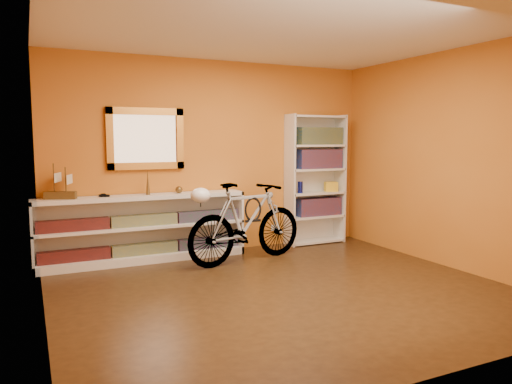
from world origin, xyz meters
name	(u,v)px	position (x,y,z in m)	size (l,w,h in m)	color
floor	(285,291)	(0.00, 0.00, -0.01)	(4.50, 4.00, 0.01)	black
ceiling	(287,29)	(0.00, 0.00, 2.60)	(4.50, 4.00, 0.01)	silver
back_wall	(215,157)	(0.00, 2.00, 1.30)	(4.50, 0.01, 2.60)	#BA651B
left_wall	(38,170)	(-2.25, 0.00, 1.30)	(0.01, 4.00, 2.60)	#BA651B
right_wall	(452,160)	(2.25, 0.00, 1.30)	(0.01, 4.00, 2.60)	#BA651B
gilt_mirror	(146,139)	(-0.95, 1.97, 1.55)	(0.98, 0.06, 0.78)	brown
wall_socket	(274,228)	(0.90, 1.99, 0.25)	(0.09, 0.01, 0.09)	silver
console_unit	(144,228)	(-1.03, 1.81, 0.42)	(2.60, 0.35, 0.85)	silver
cd_row_lower	(145,249)	(-1.03, 1.79, 0.17)	(2.50, 0.13, 0.14)	black
cd_row_upper	(144,220)	(-1.03, 1.79, 0.54)	(2.50, 0.13, 0.14)	navy
model_ship	(60,181)	(-1.99, 1.81, 1.06)	(0.35, 0.13, 0.42)	#422D12
toy_car	(104,197)	(-1.50, 1.81, 0.85)	(0.00, 0.00, 0.00)	black
bronze_ornament	(148,183)	(-0.97, 1.81, 1.00)	(0.05, 0.05, 0.31)	brown
decorative_orb	(179,190)	(-0.57, 1.81, 0.90)	(0.09, 0.09, 0.09)	brown
bookcase	(315,180)	(1.51, 1.84, 0.95)	(0.90, 0.30, 1.90)	silver
book_row_a	(318,206)	(1.56, 1.84, 0.55)	(0.70, 0.22, 0.26)	maroon
book_row_b	(319,159)	(1.56, 1.84, 1.25)	(0.70, 0.22, 0.28)	maroon
book_row_c	(319,136)	(1.56, 1.84, 1.59)	(0.70, 0.22, 0.25)	navy
travel_mug	(300,187)	(1.24, 1.82, 0.85)	(0.07, 0.07, 0.17)	#151F96
red_tin	(303,139)	(1.31, 1.87, 1.55)	(0.14, 0.14, 0.17)	maroon
yellow_bag	(331,187)	(1.76, 1.80, 0.84)	(0.18, 0.12, 0.14)	yellow
bicycle	(247,222)	(0.13, 1.25, 0.51)	(1.73, 0.45, 1.02)	silver
helmet	(201,195)	(-0.52, 1.12, 0.89)	(0.24, 0.22, 0.18)	white
u_lock	(253,209)	(0.23, 1.27, 0.66)	(0.23, 0.23, 0.02)	black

